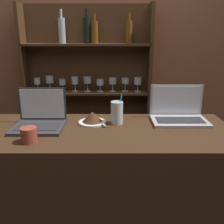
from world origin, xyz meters
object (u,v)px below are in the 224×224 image
(laptop_far, at_px, (179,113))
(cake_plate, at_px, (93,118))
(water_glass, at_px, (117,113))
(coffee_cup, at_px, (30,135))
(laptop_near, at_px, (40,119))

(laptop_far, height_order, cake_plate, laptop_far)
(water_glass, bearing_deg, laptop_far, 8.23)
(cake_plate, xyz_separation_m, coffee_cup, (-0.30, -0.30, 0.01))
(water_glass, distance_m, coffee_cup, 0.54)
(water_glass, xyz_separation_m, coffee_cup, (-0.46, -0.29, -0.03))
(cake_plate, relative_size, water_glass, 0.96)
(laptop_near, bearing_deg, laptop_far, 7.51)
(laptop_far, bearing_deg, laptop_near, -172.49)
(cake_plate, height_order, water_glass, water_glass)
(laptop_far, bearing_deg, cake_plate, -174.91)
(cake_plate, distance_m, water_glass, 0.16)
(laptop_near, bearing_deg, cake_plate, 11.71)
(laptop_near, distance_m, coffee_cup, 0.23)
(laptop_near, height_order, water_glass, laptop_near)
(laptop_near, height_order, cake_plate, laptop_near)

